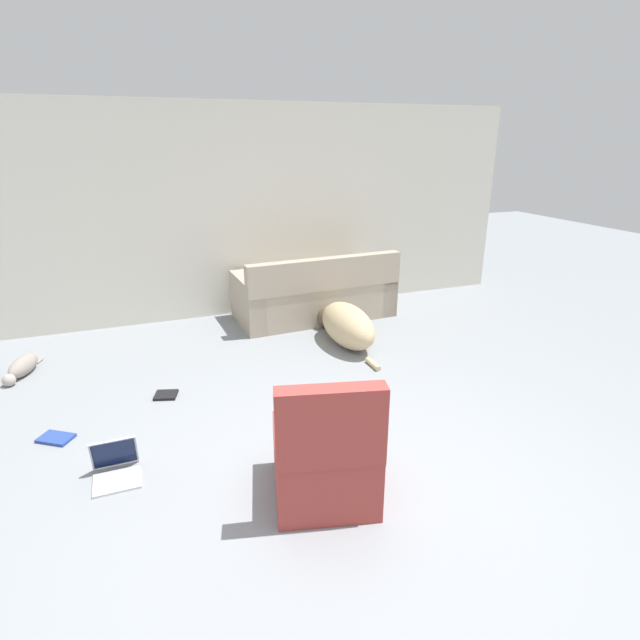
{
  "coord_description": "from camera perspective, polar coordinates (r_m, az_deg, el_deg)",
  "views": [
    {
      "loc": [
        -1.04,
        -2.2,
        2.09
      ],
      "look_at": [
        0.39,
        1.56,
        0.61
      ],
      "focal_mm": 28.0,
      "sensor_mm": 36.0,
      "label": 1
    }
  ],
  "objects": [
    {
      "name": "wall_back",
      "position": [
        6.14,
        -11.04,
        11.85
      ],
      "size": [
        7.67,
        0.06,
        2.49
      ],
      "color": "beige",
      "rests_on": "ground_plane"
    },
    {
      "name": "dog",
      "position": [
        5.33,
        2.97,
        -0.53
      ],
      "size": [
        0.44,
        1.39,
        0.44
      ],
      "rotation": [
        0.0,
        0.0,
        1.58
      ],
      "color": "tan",
      "rests_on": "ground_plane"
    },
    {
      "name": "cat",
      "position": [
        5.42,
        -30.93,
        -4.65
      ],
      "size": [
        0.3,
        0.6,
        0.17
      ],
      "rotation": [
        0.0,
        0.0,
        4.35
      ],
      "color": "gray",
      "rests_on": "ground_plane"
    },
    {
      "name": "side_chair",
      "position": [
        3.11,
        0.58,
        -15.46
      ],
      "size": [
        0.74,
        0.78,
        0.87
      ],
      "rotation": [
        0.0,
        0.0,
        2.9
      ],
      "color": "#993833",
      "rests_on": "ground_plane"
    },
    {
      "name": "book_black",
      "position": [
        4.52,
        -17.2,
        -8.19
      ],
      "size": [
        0.22,
        0.21,
        0.02
      ],
      "rotation": [
        0.0,
        0.0,
        -0.29
      ],
      "color": "black",
      "rests_on": "ground_plane"
    },
    {
      "name": "couch",
      "position": [
        6.09,
        -0.55,
        2.8
      ],
      "size": [
        1.92,
        0.93,
        0.81
      ],
      "rotation": [
        0.0,
        0.0,
        3.19
      ],
      "color": "tan",
      "rests_on": "ground_plane"
    },
    {
      "name": "ground_plane",
      "position": [
        3.21,
        3.71,
        -20.56
      ],
      "size": [
        20.0,
        20.0,
        0.0
      ],
      "primitive_type": "plane",
      "color": "gray"
    },
    {
      "name": "book_blue",
      "position": [
        4.23,
        -27.95,
        -11.85
      ],
      "size": [
        0.28,
        0.26,
        0.02
      ],
      "rotation": [
        0.0,
        0.0,
        -0.6
      ],
      "color": "#28428E",
      "rests_on": "ground_plane"
    },
    {
      "name": "laptop_open",
      "position": [
        3.65,
        -22.35,
        -15.03
      ],
      "size": [
        0.29,
        0.31,
        0.24
      ],
      "rotation": [
        0.0,
        0.0,
        0.01
      ],
      "color": "#B7B7BC",
      "rests_on": "ground_plane"
    }
  ]
}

